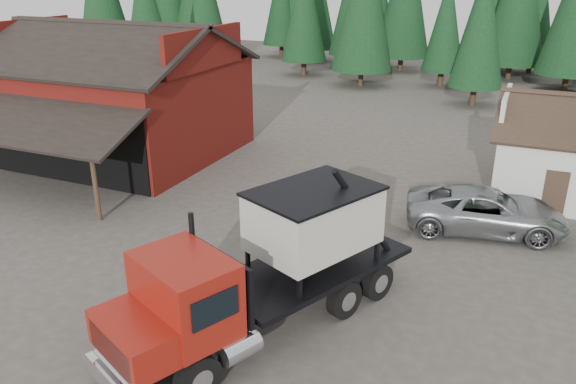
% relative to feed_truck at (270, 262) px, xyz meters
% --- Properties ---
extents(ground, '(120.00, 120.00, 0.00)m').
position_rel_feed_truck_xyz_m(ground, '(-4.02, 1.71, -2.06)').
color(ground, '#4B433A').
rests_on(ground, ground).
extents(red_barn, '(12.80, 13.63, 7.18)m').
position_rel_feed_truck_xyz_m(red_barn, '(-15.02, 11.61, 0.63)').
color(red_barn, maroon).
rests_on(red_barn, ground).
extents(conifer_backdrop, '(76.00, 16.00, 16.00)m').
position_rel_feed_truck_xyz_m(conifer_backdrop, '(-4.02, 43.71, -2.06)').
color(conifer_backdrop, black).
rests_on(conifer_backdrop, ground).
extents(near_pine_a, '(4.40, 4.40, 11.40)m').
position_rel_feed_truck_xyz_m(near_pine_a, '(-26.02, 29.71, 4.33)').
color(near_pine_a, '#382619').
rests_on(near_pine_a, ground).
extents(near_pine_b, '(3.96, 3.96, 10.40)m').
position_rel_feed_truck_xyz_m(near_pine_b, '(1.98, 31.71, 3.83)').
color(near_pine_b, '#382619').
rests_on(near_pine_b, ground).
extents(feed_truck, '(6.40, 9.95, 4.41)m').
position_rel_feed_truck_xyz_m(feed_truck, '(0.00, 0.00, 0.00)').
color(feed_truck, black).
rests_on(feed_truck, ground).
extents(silver_car, '(6.56, 3.95, 1.70)m').
position_rel_feed_truck_xyz_m(silver_car, '(5.04, 9.09, -1.21)').
color(silver_car, '#95989C').
rests_on(silver_car, ground).
extents(equip_box, '(1.19, 1.30, 0.60)m').
position_rel_feed_truck_xyz_m(equip_box, '(-2.11, -3.45, -1.76)').
color(equip_box, maroon).
rests_on(equip_box, ground).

